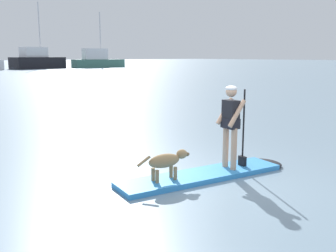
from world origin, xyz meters
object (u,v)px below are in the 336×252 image
object	(u,v)px
paddleboard	(211,174)
moored_boat_outer	(37,60)
moored_boat_port	(98,60)
person_paddler	(231,121)
dog	(167,161)

from	to	relation	value
paddleboard	moored_boat_outer	world-z (taller)	moored_boat_outer
paddleboard	moored_boat_port	distance (m)	72.41
person_paddler	dog	world-z (taller)	person_paddler
moored_boat_outer	paddleboard	bearing A→B (deg)	-109.92
moored_boat_outer	moored_boat_port	xyz separation A→B (m)	(12.01, -0.89, -0.09)
dog	moored_boat_outer	world-z (taller)	moored_boat_outer
person_paddler	dog	xyz separation A→B (m)	(-1.47, 0.27, -0.62)
paddleboard	moored_boat_outer	bearing A→B (deg)	70.08
paddleboard	person_paddler	size ratio (longest dim) A/B	2.27
paddleboard	person_paddler	xyz separation A→B (m)	(0.47, -0.09, 1.03)
moored_boat_outer	person_paddler	bearing A→B (deg)	-109.52
person_paddler	paddleboard	bearing A→B (deg)	169.50
paddleboard	moored_boat_port	bearing A→B (deg)	60.87
person_paddler	dog	size ratio (longest dim) A/B	1.53
person_paddler	moored_boat_outer	world-z (taller)	moored_boat_outer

